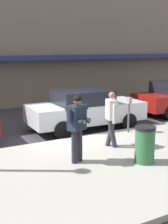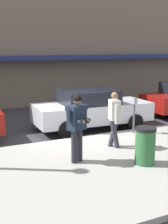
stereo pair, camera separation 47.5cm
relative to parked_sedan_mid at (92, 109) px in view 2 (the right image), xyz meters
name	(u,v)px [view 2 (the right image)]	position (x,y,z in m)	size (l,w,h in m)	color
ground_plane	(70,140)	(-1.35, -1.02, -0.79)	(80.00, 80.00, 0.00)	#333338
sidewalk	(144,160)	(-0.35, -3.87, -0.72)	(32.00, 5.30, 0.14)	#99968E
curb_paint_line	(95,136)	(-0.35, -0.97, -0.79)	(28.00, 0.12, 0.01)	silver
storefront_facade	(26,7)	(-0.35, 7.48, 4.55)	(28.00, 4.70, 10.71)	#756656
parked_sedan_mid	(92,109)	(0.00, 0.00, 0.00)	(4.57, 2.06, 1.54)	silver
man_texting_on_phone	(77,121)	(-2.16, -3.35, 0.46)	(0.61, 0.65, 1.81)	#23232B
pedestrian_in_light_coat	(114,116)	(-0.63, -2.69, 0.32)	(0.41, 0.58, 1.70)	#33333D
parking_meter	(134,110)	(0.86, -1.62, 0.18)	(0.12, 0.18, 1.27)	#4C4C51
trash_bin	(145,146)	(-0.63, -4.25, -0.16)	(0.55, 0.55, 0.98)	#2D6638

